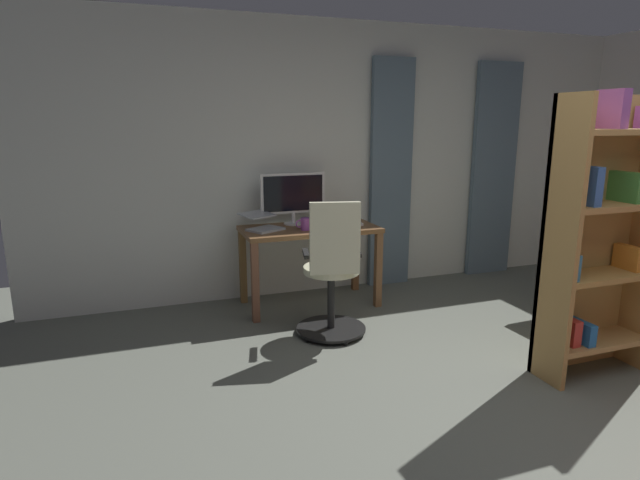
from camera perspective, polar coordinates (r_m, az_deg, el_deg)
The scene contains 13 objects.
ground_plane at distance 3.24m, azimuth 25.48°, elevation -19.64°, with size 8.08×8.08×0.00m, color slate.
back_room_partition at distance 5.26m, azimuth 3.45°, elevation 8.83°, with size 6.21×0.10×2.60m, color silver.
curtain_left_panel at distance 6.01m, azimuth 18.45°, elevation 7.16°, with size 0.53×0.06×2.28m, color slate.
curtain_right_panel at distance 5.34m, azimuth 7.76°, elevation 7.05°, with size 0.44×0.06×2.28m, color slate.
desk at distance 4.73m, azimuth -1.15°, elevation 0.08°, with size 1.22×0.60×0.74m.
office_chair at distance 4.04m, azimuth 1.37°, elevation -3.89°, with size 0.56×0.56×1.10m.
computer_monitor at distance 4.80m, azimuth -2.97°, elevation 4.95°, with size 0.61×0.18×0.47m.
computer_keyboard at distance 4.76m, azimuth 2.16°, elevation 1.70°, with size 0.41×0.15×0.02m, color silver.
laptop at distance 4.61m, azimuth -6.35°, elevation 1.78°, with size 0.40×0.42×0.15m.
computer_mouse at distance 5.10m, azimuth 3.87°, elevation 2.50°, with size 0.06×0.10×0.04m, color #333338.
mug_coffee at distance 4.57m, azimuth -1.64°, elevation 1.77°, with size 0.14×0.09×0.11m.
bookshelf at distance 3.85m, azimuth 28.14°, elevation 0.33°, with size 0.78×0.30×1.86m.
piano_keyboard at distance 5.35m, azimuth 28.97°, elevation 1.31°, with size 1.17×0.37×0.82m.
Camera 1 is at (2.05, 1.85, 1.68)m, focal length 29.21 mm.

